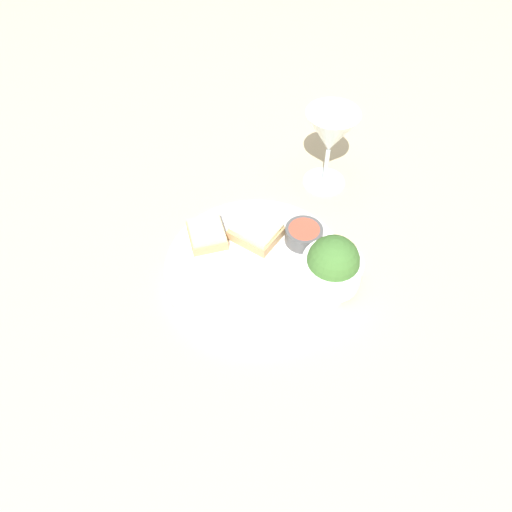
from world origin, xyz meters
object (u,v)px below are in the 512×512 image
(wine_glass, at_px, (331,135))
(cheese_toast_near, at_px, (256,231))
(sauce_ramekin, at_px, (304,234))
(cheese_toast_far, at_px, (207,234))
(salad_bowl, at_px, (332,265))

(wine_glass, bearing_deg, cheese_toast_near, 95.90)
(sauce_ramekin, bearing_deg, cheese_toast_far, 45.60)
(sauce_ramekin, bearing_deg, salad_bowl, 161.45)
(cheese_toast_near, bearing_deg, salad_bowl, -170.84)
(salad_bowl, height_order, cheese_toast_near, salad_bowl)
(wine_glass, bearing_deg, sauce_ramekin, 119.04)
(salad_bowl, bearing_deg, sauce_ramekin, -18.55)
(sauce_ramekin, distance_m, wine_glass, 0.19)
(salad_bowl, distance_m, cheese_toast_far, 0.22)
(sauce_ramekin, height_order, cheese_toast_near, sauce_ramekin)
(salad_bowl, distance_m, cheese_toast_near, 0.15)
(salad_bowl, height_order, sauce_ramekin, salad_bowl)
(salad_bowl, bearing_deg, cheese_toast_far, 23.74)
(cheese_toast_far, distance_m, wine_glass, 0.28)
(cheese_toast_near, xyz_separation_m, cheese_toast_far, (0.05, 0.06, -0.00))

